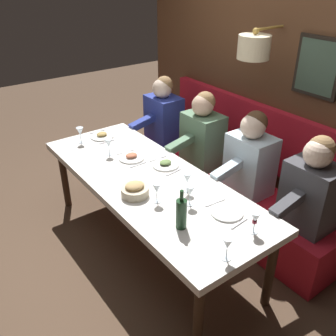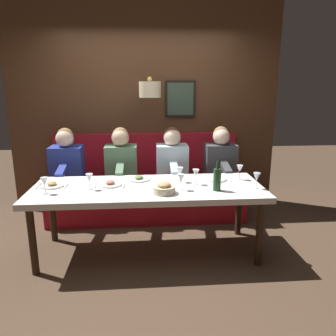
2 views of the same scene
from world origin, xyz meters
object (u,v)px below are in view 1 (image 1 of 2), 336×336
(diner_far, at_px, (163,113))
(wine_glass_1, at_px, (255,218))
(wine_glass_6, at_px, (157,189))
(diner_middle, at_px, (202,133))
(wine_bottle, at_px, (181,213))
(wine_glass_3, at_px, (227,244))
(diner_near, at_px, (250,156))
(wine_glass_2, at_px, (109,144))
(wine_glass_5, at_px, (190,191))
(dining_table, at_px, (148,185))
(wine_glass_4, at_px, (187,179))
(wine_glass_0, at_px, (80,132))
(bread_bowl, at_px, (135,190))
(diner_nearest, at_px, (312,187))

(diner_far, relative_size, wine_glass_1, 4.82)
(diner_far, relative_size, wine_glass_6, 4.82)
(diner_middle, xyz_separation_m, wine_bottle, (-1.06, -1.00, 0.04))
(wine_bottle, bearing_deg, wine_glass_1, -42.85)
(diner_far, bearing_deg, wine_glass_3, -116.20)
(diner_near, height_order, wine_glass_2, diner_near)
(wine_glass_1, height_order, wine_glass_5, same)
(dining_table, distance_m, diner_near, 0.95)
(wine_glass_4, distance_m, wine_glass_6, 0.28)
(wine_glass_0, bearing_deg, wine_glass_4, -77.67)
(wine_glass_1, distance_m, bread_bowl, 0.95)
(diner_nearest, bearing_deg, diner_near, 90.00)
(dining_table, relative_size, wine_glass_5, 14.48)
(diner_nearest, distance_m, wine_glass_2, 1.81)
(wine_glass_3, bearing_deg, wine_glass_1, 13.07)
(diner_nearest, relative_size, diner_far, 1.00)
(dining_table, distance_m, wine_bottle, 0.73)
(dining_table, relative_size, diner_middle, 3.00)
(diner_middle, relative_size, wine_glass_5, 4.82)
(wine_glass_4, distance_m, wine_bottle, 0.46)
(diner_nearest, bearing_deg, wine_glass_6, 147.98)
(wine_glass_2, relative_size, wine_glass_5, 1.00)
(dining_table, height_order, wine_glass_5, wine_glass_5)
(wine_glass_3, relative_size, wine_glass_4, 1.00)
(wine_glass_4, height_order, bread_bowl, wine_glass_4)
(wine_glass_4, bearing_deg, wine_glass_5, -122.62)
(diner_nearest, bearing_deg, wine_glass_5, 151.31)
(wine_glass_1, bearing_deg, dining_table, 99.91)
(wine_glass_6, bearing_deg, wine_glass_0, 90.66)
(diner_far, bearing_deg, diner_middle, -90.00)
(dining_table, bearing_deg, wine_glass_3, -97.89)
(diner_middle, height_order, wine_glass_1, diner_middle)
(wine_glass_5, xyz_separation_m, bread_bowl, (-0.26, 0.35, -0.07))
(dining_table, height_order, wine_bottle, wine_bottle)
(wine_glass_3, height_order, wine_glass_5, same)
(wine_glass_1, height_order, wine_glass_6, same)
(diner_near, height_order, wine_glass_3, diner_near)
(wine_glass_0, relative_size, wine_glass_3, 1.00)
(diner_middle, height_order, wine_glass_4, diner_middle)
(wine_bottle, relative_size, bread_bowl, 1.36)
(diner_near, distance_m, wine_glass_4, 0.75)
(bread_bowl, bearing_deg, wine_glass_4, -28.25)
(wine_glass_1, bearing_deg, wine_glass_5, 105.34)
(wine_glass_2, bearing_deg, diner_middle, -15.29)
(wine_glass_2, height_order, wine_glass_4, same)
(wine_glass_2, bearing_deg, wine_glass_1, -81.73)
(diner_near, xyz_separation_m, wine_glass_2, (-0.94, 0.91, 0.04))
(wine_glass_0, xyz_separation_m, wine_glass_2, (0.10, -0.41, 0.00))
(bread_bowl, bearing_deg, wine_glass_6, -63.61)
(diner_near, bearing_deg, wine_glass_5, -168.33)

